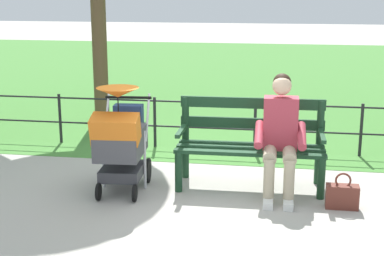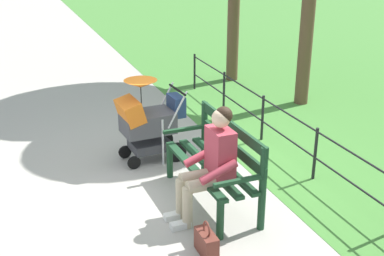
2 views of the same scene
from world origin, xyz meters
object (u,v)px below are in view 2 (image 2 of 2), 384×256
object	(u,v)px
person_on_bench	(211,161)
stroller	(147,119)
handbag	(206,243)
park_bench	(218,159)

from	to	relation	value
person_on_bench	stroller	xyz separation A→B (m)	(1.66, 0.21, -0.08)
person_on_bench	handbag	bearing A→B (deg)	153.73
park_bench	person_on_bench	bearing A→B (deg)	145.00
person_on_bench	stroller	bearing A→B (deg)	7.27
park_bench	handbag	bearing A→B (deg)	150.63
stroller	handbag	xyz separation A→B (m)	(-2.30, 0.10, -0.47)
park_bench	person_on_bench	distance (m)	0.42
handbag	park_bench	bearing A→B (deg)	-29.37
park_bench	person_on_bench	world-z (taller)	person_on_bench
park_bench	stroller	xyz separation A→B (m)	(1.34, 0.43, 0.07)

